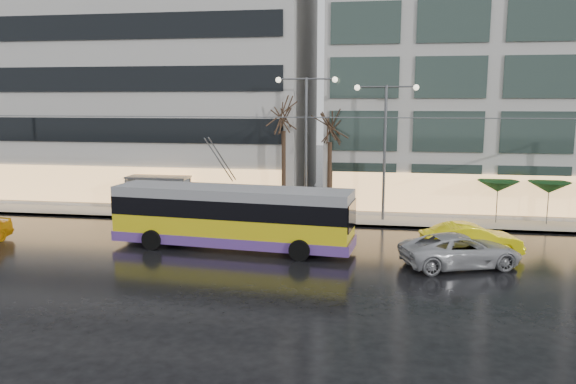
# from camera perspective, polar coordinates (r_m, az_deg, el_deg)

# --- Properties ---
(ground) EXTENTS (140.00, 140.00, 0.00)m
(ground) POSITION_cam_1_polar(r_m,az_deg,el_deg) (27.04, -5.43, -7.39)
(ground) COLOR black
(ground) RESTS_ON ground
(sidewalk) EXTENTS (80.00, 10.00, 0.15)m
(sidewalk) POSITION_cam_1_polar(r_m,az_deg,el_deg) (40.05, 2.40, -1.69)
(sidewalk) COLOR gray
(sidewalk) RESTS_ON ground
(kerb) EXTENTS (80.00, 0.10, 0.15)m
(kerb) POSITION_cam_1_polar(r_m,az_deg,el_deg) (35.24, 1.44, -3.23)
(kerb) COLOR slate
(kerb) RESTS_ON ground
(building_left) EXTENTS (34.00, 14.00, 22.00)m
(building_left) POSITION_cam_1_polar(r_m,az_deg,el_deg) (49.61, -18.43, 12.84)
(building_left) COLOR #B5B1AD
(building_left) RESTS_ON sidewalk
(building_right) EXTENTS (32.00, 14.00, 25.00)m
(building_right) POSITION_cam_1_polar(r_m,az_deg,el_deg) (45.99, 25.64, 14.59)
(building_right) COLOR #B5B1AD
(building_right) RESTS_ON sidewalk
(trolleybus) EXTENTS (12.89, 5.52, 5.89)m
(trolleybus) POSITION_cam_1_polar(r_m,az_deg,el_deg) (29.61, -5.71, -2.72)
(trolleybus) COLOR yellow
(trolleybus) RESTS_ON ground
(catenary) EXTENTS (42.24, 5.12, 7.00)m
(catenary) POSITION_cam_1_polar(r_m,az_deg,el_deg) (33.62, -0.48, 3.38)
(catenary) COLOR #595B60
(catenary) RESTS_ON ground
(bus_shelter) EXTENTS (4.20, 1.60, 2.51)m
(bus_shelter) POSITION_cam_1_polar(r_m,az_deg,el_deg) (39.17, -13.44, 0.60)
(bus_shelter) COLOR #595B60
(bus_shelter) RESTS_ON sidewalk
(street_lamp_near) EXTENTS (3.96, 0.36, 9.03)m
(street_lamp_near) POSITION_cam_1_polar(r_m,az_deg,el_deg) (36.17, 1.86, 6.56)
(street_lamp_near) COLOR #595B60
(street_lamp_near) RESTS_ON sidewalk
(street_lamp_far) EXTENTS (3.96, 0.36, 8.53)m
(street_lamp_far) POSITION_cam_1_polar(r_m,az_deg,el_deg) (35.89, 9.84, 5.96)
(street_lamp_far) COLOR #595B60
(street_lamp_far) RESTS_ON sidewalk
(tree_a) EXTENTS (3.20, 3.20, 8.40)m
(tree_a) POSITION_cam_1_polar(r_m,az_deg,el_deg) (36.55, -0.45, 8.32)
(tree_a) COLOR black
(tree_a) RESTS_ON sidewalk
(tree_b) EXTENTS (3.20, 3.20, 7.70)m
(tree_b) POSITION_cam_1_polar(r_m,az_deg,el_deg) (36.38, 4.30, 7.20)
(tree_b) COLOR black
(tree_b) RESTS_ON sidewalk
(parasol_a) EXTENTS (2.50, 2.50, 2.65)m
(parasol_a) POSITION_cam_1_polar(r_m,az_deg,el_deg) (37.16, 20.55, 0.55)
(parasol_a) COLOR #595B60
(parasol_a) RESTS_ON sidewalk
(parasol_b) EXTENTS (2.50, 2.50, 2.65)m
(parasol_b) POSITION_cam_1_polar(r_m,az_deg,el_deg) (37.87, 25.00, 0.42)
(parasol_b) COLOR #595B60
(parasol_b) RESTS_ON sidewalk
(taxi_b) EXTENTS (5.18, 2.73, 1.62)m
(taxi_b) POSITION_cam_1_polar(r_m,az_deg,el_deg) (29.75, 18.08, -4.63)
(taxi_b) COLOR #FFEA0D
(taxi_b) RESTS_ON ground
(sedan_silver) EXTENTS (6.16, 4.30, 1.56)m
(sedan_silver) POSITION_cam_1_polar(r_m,az_deg,el_deg) (27.70, 17.13, -5.68)
(sedan_silver) COLOR #A8A8AD
(sedan_silver) RESTS_ON ground
(pedestrian_a) EXTENTS (1.15, 1.17, 2.19)m
(pedestrian_a) POSITION_cam_1_polar(r_m,az_deg,el_deg) (37.62, -11.85, -0.22)
(pedestrian_a) COLOR black
(pedestrian_a) RESTS_ON sidewalk
(pedestrian_b) EXTENTS (0.91, 0.83, 1.53)m
(pedestrian_b) POSITION_cam_1_polar(r_m,az_deg,el_deg) (37.80, -9.33, -1.18)
(pedestrian_b) COLOR black
(pedestrian_b) RESTS_ON sidewalk
(pedestrian_c) EXTENTS (1.43, 1.12, 2.11)m
(pedestrian_c) POSITION_cam_1_polar(r_m,az_deg,el_deg) (38.17, -14.33, -0.68)
(pedestrian_c) COLOR black
(pedestrian_c) RESTS_ON sidewalk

